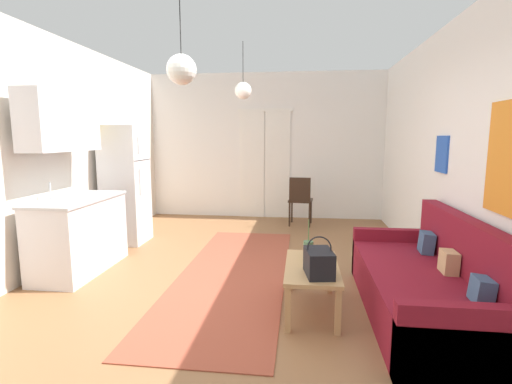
{
  "coord_description": "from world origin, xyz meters",
  "views": [
    {
      "loc": [
        0.73,
        -3.58,
        1.62
      ],
      "look_at": [
        0.13,
        1.33,
        0.88
      ],
      "focal_mm": 26.23,
      "sensor_mm": 36.0,
      "label": 1
    }
  ],
  "objects_px": {
    "pendant_lamp_far": "(243,91)",
    "couch": "(430,287)",
    "coffee_table": "(312,272)",
    "accent_chair": "(300,198)",
    "bamboo_vase": "(308,249)",
    "refrigerator": "(125,185)",
    "pendant_lamp_near": "(181,69)",
    "handbag": "(319,262)"
  },
  "relations": [
    {
      "from": "coffee_table",
      "to": "handbag",
      "type": "relative_size",
      "value": 2.65
    },
    {
      "from": "coffee_table",
      "to": "refrigerator",
      "type": "height_order",
      "value": "refrigerator"
    },
    {
      "from": "coffee_table",
      "to": "bamboo_vase",
      "type": "distance_m",
      "value": 0.28
    },
    {
      "from": "accent_chair",
      "to": "bamboo_vase",
      "type": "bearing_deg",
      "value": 97.31
    },
    {
      "from": "couch",
      "to": "coffee_table",
      "type": "height_order",
      "value": "couch"
    },
    {
      "from": "bamboo_vase",
      "to": "pendant_lamp_near",
      "type": "distance_m",
      "value": 2.03
    },
    {
      "from": "couch",
      "to": "bamboo_vase",
      "type": "bearing_deg",
      "value": 168.12
    },
    {
      "from": "coffee_table",
      "to": "pendant_lamp_far",
      "type": "relative_size",
      "value": 1.27
    },
    {
      "from": "couch",
      "to": "handbag",
      "type": "distance_m",
      "value": 1.07
    },
    {
      "from": "bamboo_vase",
      "to": "refrigerator",
      "type": "relative_size",
      "value": 0.22
    },
    {
      "from": "bamboo_vase",
      "to": "pendant_lamp_near",
      "type": "xyz_separation_m",
      "value": [
        -1.03,
        -0.66,
        1.62
      ]
    },
    {
      "from": "handbag",
      "to": "refrigerator",
      "type": "bearing_deg",
      "value": 141.7
    },
    {
      "from": "coffee_table",
      "to": "bamboo_vase",
      "type": "xyz_separation_m",
      "value": [
        -0.03,
        0.24,
        0.14
      ]
    },
    {
      "from": "refrigerator",
      "to": "accent_chair",
      "type": "xyz_separation_m",
      "value": [
        2.65,
        1.38,
        -0.38
      ]
    },
    {
      "from": "handbag",
      "to": "refrigerator",
      "type": "xyz_separation_m",
      "value": [
        -2.82,
        2.23,
        0.35
      ]
    },
    {
      "from": "bamboo_vase",
      "to": "refrigerator",
      "type": "height_order",
      "value": "refrigerator"
    },
    {
      "from": "refrigerator",
      "to": "couch",
      "type": "bearing_deg",
      "value": -27.41
    },
    {
      "from": "refrigerator",
      "to": "pendant_lamp_far",
      "type": "xyz_separation_m",
      "value": [
        1.87,
        -0.3,
        1.33
      ]
    },
    {
      "from": "accent_chair",
      "to": "pendant_lamp_near",
      "type": "height_order",
      "value": "pendant_lamp_near"
    },
    {
      "from": "bamboo_vase",
      "to": "pendant_lamp_far",
      "type": "relative_size",
      "value": 0.52
    },
    {
      "from": "coffee_table",
      "to": "pendant_lamp_near",
      "type": "relative_size",
      "value": 1.13
    },
    {
      "from": "handbag",
      "to": "pendant_lamp_far",
      "type": "bearing_deg",
      "value": 116.29
    },
    {
      "from": "coffee_table",
      "to": "accent_chair",
      "type": "bearing_deg",
      "value": 92.09
    },
    {
      "from": "couch",
      "to": "coffee_table",
      "type": "xyz_separation_m",
      "value": [
        -1.06,
        -0.01,
        0.1
      ]
    },
    {
      "from": "pendant_lamp_near",
      "to": "refrigerator",
      "type": "bearing_deg",
      "value": 125.32
    },
    {
      "from": "coffee_table",
      "to": "refrigerator",
      "type": "relative_size",
      "value": 0.53
    },
    {
      "from": "coffee_table",
      "to": "accent_chair",
      "type": "distance_m",
      "value": 3.39
    },
    {
      "from": "accent_chair",
      "to": "coffee_table",
      "type": "bearing_deg",
      "value": 97.73
    },
    {
      "from": "pendant_lamp_near",
      "to": "pendant_lamp_far",
      "type": "height_order",
      "value": "same"
    },
    {
      "from": "pendant_lamp_near",
      "to": "handbag",
      "type": "bearing_deg",
      "value": 9.37
    },
    {
      "from": "bamboo_vase",
      "to": "handbag",
      "type": "distance_m",
      "value": 0.48
    },
    {
      "from": "refrigerator",
      "to": "pendant_lamp_far",
      "type": "distance_m",
      "value": 2.32
    },
    {
      "from": "pendant_lamp_far",
      "to": "pendant_lamp_near",
      "type": "bearing_deg",
      "value": -94.33
    },
    {
      "from": "pendant_lamp_far",
      "to": "bamboo_vase",
      "type": "bearing_deg",
      "value": -59.13
    },
    {
      "from": "couch",
      "to": "refrigerator",
      "type": "bearing_deg",
      "value": 152.59
    },
    {
      "from": "bamboo_vase",
      "to": "refrigerator",
      "type": "distance_m",
      "value": 3.28
    },
    {
      "from": "pendant_lamp_far",
      "to": "couch",
      "type": "bearing_deg",
      "value": -40.7
    },
    {
      "from": "accent_chair",
      "to": "pendant_lamp_near",
      "type": "bearing_deg",
      "value": 81.74
    },
    {
      "from": "coffee_table",
      "to": "couch",
      "type": "bearing_deg",
      "value": 0.46
    },
    {
      "from": "accent_chair",
      "to": "couch",
      "type": "bearing_deg",
      "value": 114.95
    },
    {
      "from": "coffee_table",
      "to": "bamboo_vase",
      "type": "height_order",
      "value": "bamboo_vase"
    },
    {
      "from": "couch",
      "to": "pendant_lamp_near",
      "type": "bearing_deg",
      "value": -168.62
    }
  ]
}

